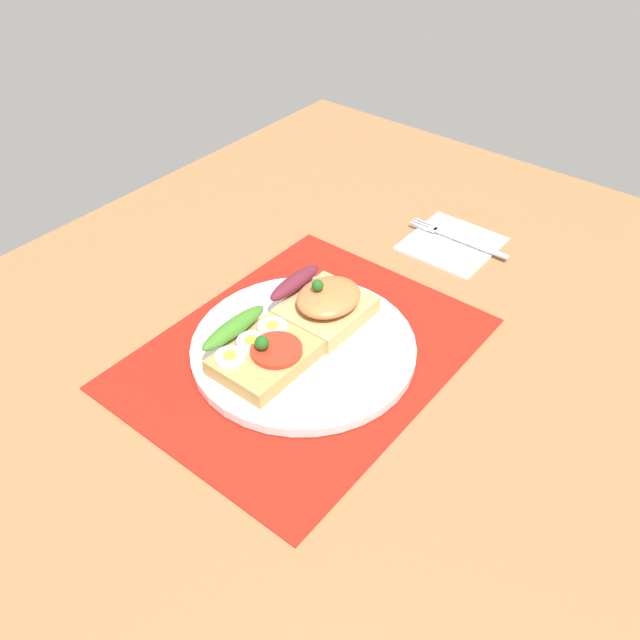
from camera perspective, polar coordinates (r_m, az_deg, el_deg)
The scene contains 7 objects.
ground_plane at distance 77.81cm, azimuth -1.38°, elevation -3.69°, with size 120.00×90.00×3.20cm, color olive.
placemat at distance 76.62cm, azimuth -1.40°, elevation -2.75°, with size 39.12×30.59×0.30cm, color #9E1C11.
plate at distance 76.12cm, azimuth -1.41°, elevation -2.34°, with size 25.61×25.61×1.17cm, color white.
sandwich_egg_tomato at distance 72.90cm, azimuth -5.13°, elevation -2.65°, with size 10.73×9.75×4.12cm.
sandwich_salmon at distance 78.05cm, azimuth 0.32°, elevation 1.47°, with size 10.05×10.14×5.68cm.
napkin at distance 95.99cm, azimuth 11.19°, elevation 6.48°, with size 12.29×11.63×0.60cm, color white.
fork at distance 96.41cm, azimuth 11.46°, elevation 6.93°, with size 1.62×15.13×0.32cm.
Camera 1 is at (-42.77, -36.57, 52.14)cm, focal length 37.50 mm.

